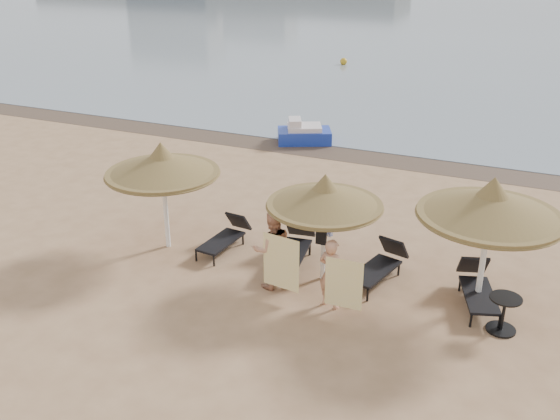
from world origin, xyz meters
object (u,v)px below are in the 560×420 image
(palapa_left, at_px, (162,165))
(lounger_far_left, at_px, (226,236))
(person_right, at_px, (331,268))
(pedal_boat, at_px, (304,134))
(lounger_near_left, at_px, (293,246))
(lounger_near_right, at_px, (380,264))
(side_table, at_px, (503,315))
(person_left, at_px, (272,243))
(lounger_far_right, at_px, (477,286))
(palapa_center, at_px, (325,196))
(palapa_right, at_px, (491,205))

(palapa_left, height_order, lounger_far_left, palapa_left)
(person_right, xyz_separation_m, pedal_boat, (-4.47, 10.05, -0.56))
(lounger_near_left, bearing_deg, lounger_far_left, 172.48)
(lounger_far_left, xyz_separation_m, lounger_near_right, (3.82, 0.03, 0.03))
(side_table, bearing_deg, person_left, -177.39)
(lounger_near_left, xyz_separation_m, person_right, (1.41, -1.46, 0.49))
(lounger_far_right, relative_size, person_right, 1.06)
(lounger_far_right, bearing_deg, side_table, -73.51)
(lounger_near_left, bearing_deg, person_right, -53.49)
(lounger_far_right, bearing_deg, lounger_near_right, 159.30)
(palapa_left, bearing_deg, person_right, -12.31)
(palapa_center, distance_m, palapa_right, 3.32)
(palapa_center, xyz_separation_m, lounger_near_left, (-0.89, 0.46, -1.58))
(lounger_near_left, bearing_deg, palapa_center, -34.74)
(palapa_left, bearing_deg, palapa_center, 0.24)
(person_right, bearing_deg, lounger_near_right, -97.32)
(lounger_far_right, bearing_deg, person_right, -170.74)
(palapa_center, bearing_deg, palapa_right, 3.99)
(palapa_right, distance_m, pedal_boat, 11.58)
(palapa_center, height_order, lounger_far_left, palapa_center)
(lounger_far_left, relative_size, person_right, 0.97)
(palapa_left, relative_size, person_right, 1.52)
(palapa_center, bearing_deg, side_table, -7.77)
(lounger_near_left, relative_size, lounger_far_right, 1.08)
(palapa_center, bearing_deg, pedal_boat, 113.58)
(lounger_far_left, relative_size, lounger_near_right, 0.90)
(side_table, height_order, person_right, person_right)
(person_left, xyz_separation_m, person_right, (1.41, -0.26, -0.16))
(palapa_left, height_order, lounger_near_left, palapa_left)
(lounger_near_right, relative_size, pedal_boat, 0.86)
(palapa_center, xyz_separation_m, side_table, (3.85, -0.53, -1.63))
(palapa_center, bearing_deg, lounger_far_left, 170.09)
(palapa_right, relative_size, lounger_near_left, 1.39)
(palapa_center, relative_size, person_left, 1.20)
(lounger_near_right, height_order, pedal_boat, pedal_boat)
(palapa_left, xyz_separation_m, palapa_right, (7.31, 0.25, 0.13))
(side_table, bearing_deg, lounger_far_right, 123.69)
(lounger_near_left, xyz_separation_m, lounger_far_right, (4.15, -0.10, -0.04))
(side_table, distance_m, person_right, 3.41)
(person_left, bearing_deg, side_table, 146.66)
(person_right, bearing_deg, lounger_far_right, -137.41)
(lounger_near_left, relative_size, pedal_boat, 0.93)
(person_left, relative_size, pedal_boat, 0.94)
(palapa_center, relative_size, side_table, 3.39)
(pedal_boat, bearing_deg, person_left, -97.50)
(lounger_far_left, relative_size, pedal_boat, 0.78)
(pedal_boat, bearing_deg, palapa_left, -115.21)
(palapa_left, distance_m, lounger_near_right, 5.49)
(palapa_right, bearing_deg, lounger_far_right, 106.93)
(lounger_far_left, height_order, side_table, lounger_far_left)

